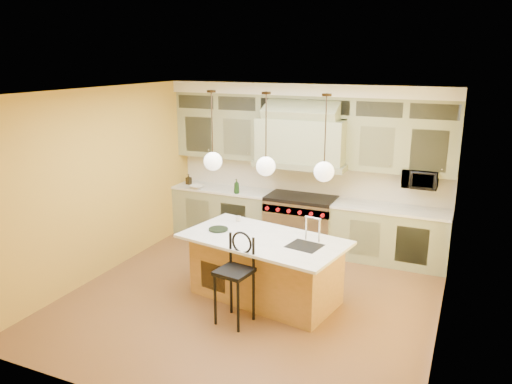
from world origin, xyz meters
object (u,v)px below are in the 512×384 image
at_px(range, 301,222).
at_px(kitchen_island, 266,267).
at_px(microwave, 420,179).
at_px(counter_stool, 236,273).

height_order(range, kitchen_island, kitchen_island).
relative_size(kitchen_island, microwave, 4.46).
bearing_deg(kitchen_island, range, 105.24).
distance_m(kitchen_island, counter_stool, 0.79).
xyz_separation_m(range, kitchen_island, (0.18, -2.04, -0.01)).
relative_size(range, kitchen_island, 0.50).
distance_m(counter_stool, microwave, 3.53).
bearing_deg(microwave, counter_stool, -122.86).
bearing_deg(counter_stool, kitchen_island, 91.11).
distance_m(range, kitchen_island, 2.04).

